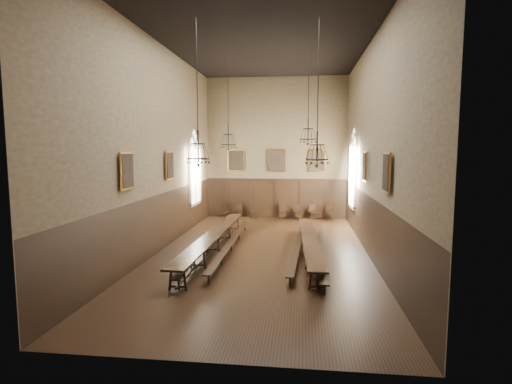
% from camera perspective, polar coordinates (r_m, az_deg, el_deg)
% --- Properties ---
extents(floor, '(9.00, 18.00, 0.02)m').
position_cam_1_polar(floor, '(17.41, 0.89, -8.69)').
color(floor, black).
rests_on(floor, ground).
extents(ceiling, '(9.00, 18.00, 0.02)m').
position_cam_1_polar(ceiling, '(17.43, 0.94, 21.32)').
color(ceiling, black).
rests_on(ceiling, ground).
extents(wall_back, '(9.00, 0.02, 9.00)m').
position_cam_1_polar(wall_back, '(25.81, 2.91, 6.27)').
color(wall_back, '#7D6A4C').
rests_on(wall_back, ground).
extents(wall_front, '(9.00, 0.02, 9.00)m').
position_cam_1_polar(wall_front, '(7.91, -5.60, 6.45)').
color(wall_front, '#7D6A4C').
rests_on(wall_front, ground).
extents(wall_left, '(0.02, 18.00, 9.00)m').
position_cam_1_polar(wall_left, '(17.85, -13.74, 6.15)').
color(wall_left, '#7D6A4C').
rests_on(wall_left, ground).
extents(wall_right, '(0.02, 18.00, 9.00)m').
position_cam_1_polar(wall_right, '(16.98, 16.32, 6.08)').
color(wall_right, '#7D6A4C').
rests_on(wall_right, ground).
extents(wainscot_panelling, '(9.00, 18.00, 2.50)m').
position_cam_1_polar(wainscot_panelling, '(17.13, 0.89, -4.61)').
color(wainscot_panelling, black).
rests_on(wainscot_panelling, floor).
extents(table_left, '(0.93, 10.47, 0.82)m').
position_cam_1_polar(table_left, '(17.45, -6.11, -7.27)').
color(table_left, black).
rests_on(table_left, floor).
extents(table_right, '(1.01, 9.38, 0.73)m').
position_cam_1_polar(table_right, '(17.09, 7.66, -7.72)').
color(table_right, black).
rests_on(table_right, floor).
extents(bench_left_outer, '(1.03, 10.66, 0.48)m').
position_cam_1_polar(bench_left_outer, '(17.78, -7.21, -7.37)').
color(bench_left_outer, black).
rests_on(bench_left_outer, floor).
extents(bench_left_inner, '(0.34, 9.57, 0.43)m').
position_cam_1_polar(bench_left_inner, '(17.71, -3.55, -7.49)').
color(bench_left_inner, black).
rests_on(bench_left_inner, floor).
extents(bench_right_inner, '(0.75, 9.32, 0.42)m').
position_cam_1_polar(bench_right_inner, '(17.45, 6.05, -7.74)').
color(bench_right_inner, black).
rests_on(bench_right_inner, floor).
extents(bench_right_outer, '(0.85, 10.24, 0.46)m').
position_cam_1_polar(bench_right_outer, '(17.23, 9.76, -7.90)').
color(bench_right_outer, black).
rests_on(bench_right_outer, floor).
extents(chair_0, '(0.50, 0.50, 0.91)m').
position_cam_1_polar(chair_0, '(26.15, -4.69, -3.04)').
color(chair_0, black).
rests_on(chair_0, floor).
extents(chair_1, '(0.51, 0.51, 0.91)m').
position_cam_1_polar(chair_1, '(26.02, -2.57, -3.07)').
color(chair_1, black).
rests_on(chair_1, floor).
extents(chair_2, '(0.43, 0.43, 0.96)m').
position_cam_1_polar(chair_2, '(25.83, -0.35, -3.10)').
color(chair_2, black).
rests_on(chair_2, floor).
extents(chair_4, '(0.46, 0.46, 0.99)m').
position_cam_1_polar(chair_4, '(25.67, 3.83, -3.15)').
color(chair_4, black).
rests_on(chair_4, floor).
extents(chair_5, '(0.41, 0.41, 0.87)m').
position_cam_1_polar(chair_5, '(25.59, 5.90, -3.28)').
color(chair_5, black).
rests_on(chair_5, floor).
extents(chair_6, '(0.53, 0.53, 0.97)m').
position_cam_1_polar(chair_6, '(25.57, 8.14, -3.25)').
color(chair_6, black).
rests_on(chair_6, floor).
extents(chair_7, '(0.48, 0.48, 0.86)m').
position_cam_1_polar(chair_7, '(25.67, 10.44, -3.33)').
color(chair_7, black).
rests_on(chair_7, floor).
extents(chandelier_back_left, '(0.79, 0.79, 4.48)m').
position_cam_1_polar(chandelier_back_left, '(19.72, -3.97, 7.67)').
color(chandelier_back_left, black).
rests_on(chandelier_back_left, ceiling).
extents(chandelier_back_right, '(0.80, 0.80, 4.23)m').
position_cam_1_polar(chandelier_back_right, '(19.64, 7.45, 8.32)').
color(chandelier_back_right, black).
rests_on(chandelier_back_right, ceiling).
extents(chandelier_front_left, '(0.83, 0.83, 5.04)m').
position_cam_1_polar(chandelier_front_left, '(14.54, -8.27, 6.08)').
color(chandelier_front_left, black).
rests_on(chandelier_front_left, ceiling).
extents(chandelier_front_right, '(0.81, 0.81, 5.07)m').
position_cam_1_polar(chandelier_front_right, '(14.50, 8.72, 6.00)').
color(chandelier_front_right, black).
rests_on(chandelier_front_right, ceiling).
extents(portrait_back_0, '(1.10, 0.12, 1.40)m').
position_cam_1_polar(portrait_back_0, '(25.99, -2.87, 4.51)').
color(portrait_back_0, '#C1842E').
rests_on(portrait_back_0, wall_back).
extents(portrait_back_1, '(1.10, 0.12, 1.40)m').
position_cam_1_polar(portrait_back_1, '(25.69, 2.88, 4.49)').
color(portrait_back_1, '#C1842E').
rests_on(portrait_back_1, wall_back).
extents(portrait_back_2, '(1.10, 0.12, 1.40)m').
position_cam_1_polar(portrait_back_2, '(25.65, 8.70, 4.42)').
color(portrait_back_2, '#C1842E').
rests_on(portrait_back_2, wall_back).
extents(portrait_left_0, '(0.12, 1.00, 1.30)m').
position_cam_1_polar(portrait_left_0, '(18.76, -12.24, 3.73)').
color(portrait_left_0, '#C1842E').
rests_on(portrait_left_0, wall_left).
extents(portrait_left_1, '(0.12, 1.00, 1.30)m').
position_cam_1_polar(portrait_left_1, '(14.58, -17.95, 2.90)').
color(portrait_left_1, '#C1842E').
rests_on(portrait_left_1, wall_left).
extents(portrait_right_0, '(0.12, 1.00, 1.30)m').
position_cam_1_polar(portrait_right_0, '(17.97, 15.30, 3.55)').
color(portrait_right_0, '#C1842E').
rests_on(portrait_right_0, wall_right).
extents(portrait_right_1, '(0.12, 1.00, 1.30)m').
position_cam_1_polar(portrait_right_1, '(13.54, 18.16, 2.67)').
color(portrait_right_1, '#C1842E').
rests_on(portrait_right_1, wall_right).
extents(window_right, '(0.20, 2.20, 4.60)m').
position_cam_1_polar(window_right, '(22.44, 13.68, 3.31)').
color(window_right, white).
rests_on(window_right, wall_right).
extents(window_left, '(0.20, 2.20, 4.60)m').
position_cam_1_polar(window_left, '(23.09, -8.74, 3.49)').
color(window_left, white).
rests_on(window_left, wall_left).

